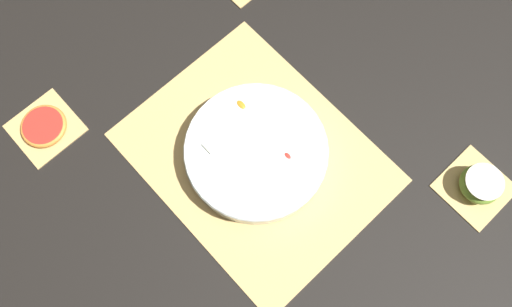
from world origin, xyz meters
name	(u,v)px	position (x,y,z in m)	size (l,w,h in m)	color
ground_plane	(256,157)	(0.00, 0.00, 0.00)	(6.00, 6.00, 0.00)	black
bamboo_mat_center	(256,157)	(0.00, 0.00, 0.00)	(0.51, 0.40, 0.01)	tan
coaster_mat_near_left	(475,187)	(-0.35, -0.28, 0.00)	(0.13, 0.13, 0.01)	tan
coaster_mat_far_right	(45,128)	(0.35, 0.28, 0.00)	(0.13, 0.13, 0.01)	tan
fruit_salad_bowl	(256,152)	(0.00, 0.00, 0.04)	(0.29, 0.29, 0.06)	silver
apple_half	(481,184)	(-0.35, -0.28, 0.03)	(0.08, 0.08, 0.05)	#7FAD38
grapefruit_slice	(44,126)	(0.35, 0.28, 0.01)	(0.10, 0.10, 0.01)	red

